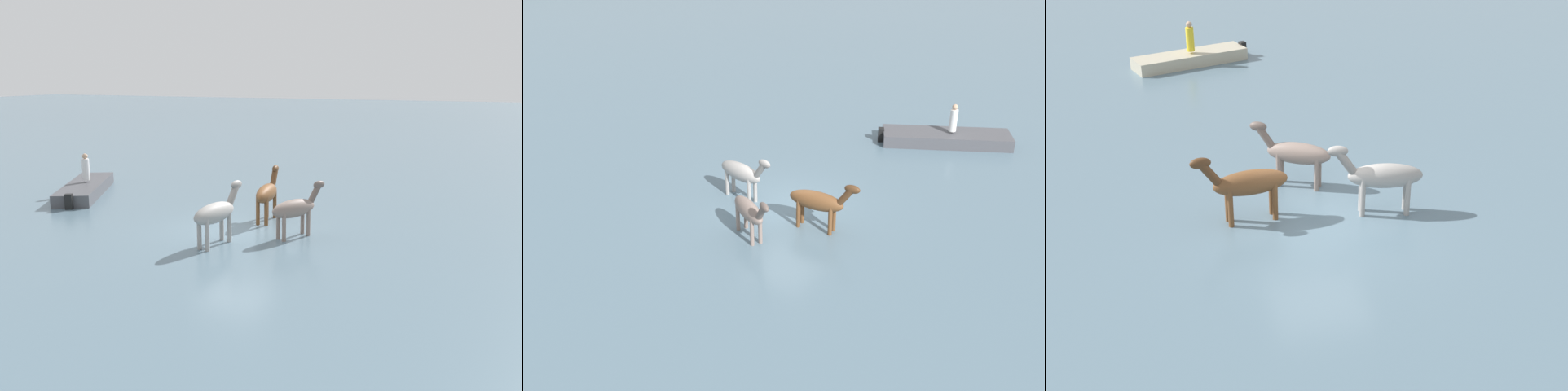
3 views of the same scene
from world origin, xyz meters
The scene contains 6 objects.
ground_plane centered at (0.00, 0.00, 0.00)m, with size 201.40×201.40×0.00m, color slate.
horse_lead centered at (-0.15, 1.65, 1.03)m, with size 0.88×2.43×1.87m.
horse_mid_herd centered at (-0.53, -1.67, 1.03)m, with size 0.74×2.43×1.88m.
horse_chestnut_trailing centered at (-2.15, -0.09, 0.97)m, with size 1.40×2.14×1.76m.
boat_dinghy_port centered at (-13.95, -1.84, 0.17)m, with size 2.66×4.82×0.74m.
person_spotter_bow centered at (-13.85, -1.81, 1.14)m, with size 0.32×0.32×1.19m.
Camera 3 is at (15.27, -3.94, 8.94)m, focal length 50.31 mm.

